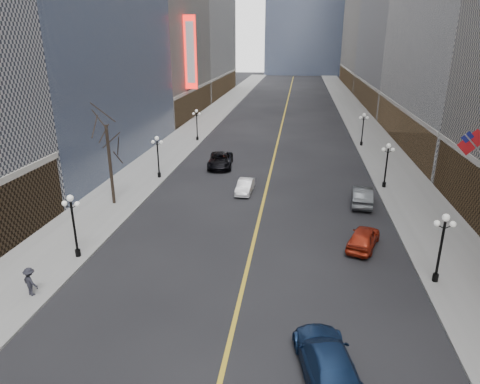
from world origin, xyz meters
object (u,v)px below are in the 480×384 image
(streetlamp_east_2, at_px, (387,161))
(car_nb_far, at_px, (220,160))
(streetlamp_west_2, at_px, (158,153))
(streetlamp_east_1, at_px, (442,241))
(streetlamp_west_1, at_px, (73,220))
(car_sb_mid, at_px, (363,238))
(car_sb_far, at_px, (362,196))
(car_nb_mid, at_px, (245,186))
(streetlamp_west_3, at_px, (197,122))
(car_sb_near, at_px, (327,360))
(streetlamp_east_3, at_px, (363,126))

(streetlamp_east_2, height_order, car_nb_far, streetlamp_east_2)
(streetlamp_east_2, distance_m, streetlamp_west_2, 23.60)
(streetlamp_east_1, height_order, car_nb_far, streetlamp_east_1)
(streetlamp_west_1, distance_m, car_nb_far, 24.06)
(car_sb_mid, bearing_deg, car_sb_far, -77.48)
(car_nb_mid, bearing_deg, streetlamp_west_3, 117.71)
(streetlamp_west_3, height_order, car_nb_far, streetlamp_west_3)
(car_nb_far, distance_m, car_sb_near, 33.79)
(car_sb_mid, bearing_deg, car_nb_mid, -27.17)
(streetlamp_west_3, height_order, car_nb_mid, streetlamp_west_3)
(streetlamp_east_3, xyz_separation_m, car_sb_near, (-7.12, -44.79, -2.07))
(streetlamp_east_3, bearing_deg, car_nb_far, -144.43)
(streetlamp_east_2, relative_size, car_sb_near, 0.79)
(streetlamp_east_1, relative_size, car_nb_far, 0.76)
(streetlamp_west_2, bearing_deg, car_sb_far, -13.12)
(streetlamp_east_3, relative_size, car_sb_far, 0.90)
(car_nb_mid, bearing_deg, streetlamp_west_1, -120.62)
(streetlamp_west_3, distance_m, car_sb_mid, 37.39)
(streetlamp_east_1, distance_m, car_sb_near, 11.50)
(car_sb_far, bearing_deg, streetlamp_west_1, 38.64)
(streetlamp_east_1, height_order, car_sb_mid, streetlamp_east_1)
(streetlamp_west_1, distance_m, car_sb_mid, 20.36)
(car_nb_mid, relative_size, car_nb_far, 0.67)
(streetlamp_east_3, distance_m, car_nb_mid, 25.41)
(streetlamp_west_2, xyz_separation_m, car_sb_far, (20.80, -4.85, -2.08))
(streetlamp_east_3, relative_size, car_nb_mid, 1.13)
(car_sb_mid, bearing_deg, streetlamp_east_3, -77.74)
(streetlamp_west_2, distance_m, car_nb_mid, 10.56)
(streetlamp_east_3, relative_size, car_sb_mid, 1.01)
(streetlamp_east_3, xyz_separation_m, car_sb_far, (-2.80, -22.85, -2.08))
(car_nb_far, bearing_deg, streetlamp_east_1, -58.12)
(streetlamp_east_3, bearing_deg, streetlamp_west_2, -142.67)
(streetlamp_west_3, xyz_separation_m, car_sb_far, (20.80, -22.85, -2.08))
(streetlamp_east_3, height_order, car_sb_mid, streetlamp_east_3)
(streetlamp_east_1, height_order, streetlamp_west_3, same)
(streetlamp_west_1, distance_m, car_nb_mid, 17.88)
(car_nb_mid, bearing_deg, car_sb_near, -71.26)
(streetlamp_east_1, height_order, car_nb_mid, streetlamp_east_1)
(streetlamp_east_3, bearing_deg, car_sb_mid, -96.89)
(car_nb_mid, xyz_separation_m, car_sb_near, (6.68, -23.58, 0.17))
(streetlamp_west_2, height_order, streetlamp_west_3, same)
(car_sb_mid, height_order, car_sb_far, car_sb_far)
(car_sb_far, bearing_deg, streetlamp_east_1, 108.35)
(streetlamp_west_1, distance_m, car_sb_far, 24.70)
(car_sb_far, bearing_deg, streetlamp_east_3, -90.65)
(streetlamp_east_3, bearing_deg, car_nb_mid, -123.04)
(streetlamp_west_1, bearing_deg, car_sb_near, -28.08)
(car_nb_far, bearing_deg, streetlamp_west_1, -109.54)
(car_nb_far, height_order, car_sb_mid, car_nb_far)
(streetlamp_west_2, relative_size, car_nb_far, 0.76)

